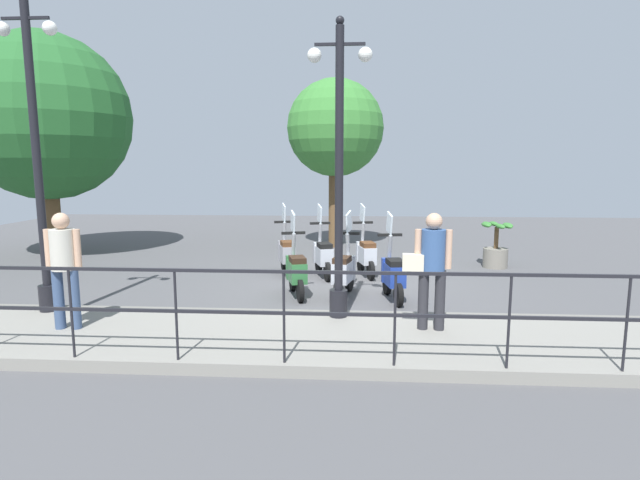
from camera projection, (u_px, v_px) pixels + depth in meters
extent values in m
plane|color=#4C4C4F|center=(345.00, 287.00, 9.77)|extent=(28.00, 28.00, 0.00)
cube|color=gray|center=(341.00, 340.00, 6.60)|extent=(2.20, 20.00, 0.15)
cube|color=slate|center=(342.00, 316.00, 7.64)|extent=(0.10, 20.00, 0.15)
cube|color=black|center=(339.00, 272.00, 5.45)|extent=(0.04, 16.00, 0.04)
cube|color=black|center=(339.00, 314.00, 5.52)|extent=(0.04, 16.00, 0.04)
cylinder|color=black|center=(627.00, 324.00, 5.33)|extent=(0.03, 0.03, 1.05)
cylinder|color=black|center=(509.00, 322.00, 5.41)|extent=(0.03, 0.03, 1.05)
cylinder|color=black|center=(395.00, 320.00, 5.49)|extent=(0.03, 0.03, 1.05)
cylinder|color=black|center=(284.00, 318.00, 5.57)|extent=(0.03, 0.03, 1.05)
cylinder|color=black|center=(176.00, 316.00, 5.65)|extent=(0.03, 0.03, 1.05)
cylinder|color=black|center=(71.00, 313.00, 5.73)|extent=(0.03, 0.03, 1.05)
cylinder|color=black|center=(338.00, 303.00, 7.36)|extent=(0.26, 0.26, 0.40)
cylinder|color=black|center=(339.00, 177.00, 7.08)|extent=(0.12, 0.12, 4.10)
cube|color=black|center=(340.00, 44.00, 6.82)|extent=(0.04, 0.70, 0.04)
sphere|color=white|center=(365.00, 54.00, 6.82)|extent=(0.20, 0.20, 0.20)
sphere|color=white|center=(314.00, 55.00, 6.86)|extent=(0.20, 0.20, 0.20)
sphere|color=black|center=(340.00, 20.00, 6.77)|extent=(0.12, 0.12, 0.12)
cylinder|color=black|center=(48.00, 298.00, 7.64)|extent=(0.26, 0.26, 0.40)
cylinder|color=black|center=(37.00, 162.00, 7.34)|extent=(0.12, 0.12, 4.52)
cube|color=black|center=(25.00, 18.00, 7.04)|extent=(0.04, 0.70, 0.04)
sphere|color=white|center=(50.00, 28.00, 7.04)|extent=(0.20, 0.20, 0.20)
sphere|color=white|center=(2.00, 29.00, 7.09)|extent=(0.20, 0.20, 0.20)
cylinder|color=#28282D|center=(440.00, 300.00, 6.72)|extent=(0.14, 0.14, 0.82)
cylinder|color=#28282D|center=(423.00, 300.00, 6.75)|extent=(0.14, 0.14, 0.82)
cylinder|color=#335184|center=(433.00, 250.00, 6.64)|extent=(0.35, 0.35, 0.55)
sphere|color=tan|center=(434.00, 221.00, 6.58)|extent=(0.22, 0.22, 0.22)
cylinder|color=tan|center=(449.00, 249.00, 6.60)|extent=(0.09, 0.09, 0.52)
cylinder|color=tan|center=(418.00, 248.00, 6.67)|extent=(0.09, 0.09, 0.52)
cube|color=beige|center=(413.00, 263.00, 6.66)|extent=(0.17, 0.29, 0.24)
cylinder|color=#384C70|center=(59.00, 299.00, 6.77)|extent=(0.14, 0.14, 0.82)
cylinder|color=#384C70|center=(75.00, 299.00, 6.77)|extent=(0.14, 0.14, 0.82)
cylinder|color=beige|center=(63.00, 250.00, 6.67)|extent=(0.33, 0.33, 0.55)
sphere|color=tan|center=(61.00, 221.00, 6.61)|extent=(0.22, 0.22, 0.22)
cylinder|color=tan|center=(48.00, 248.00, 6.67)|extent=(0.09, 0.09, 0.52)
cylinder|color=tan|center=(77.00, 249.00, 6.66)|extent=(0.09, 0.09, 0.52)
cylinder|color=brown|center=(54.00, 217.00, 13.22)|extent=(0.36, 0.36, 2.00)
sphere|color=#235B28|center=(46.00, 117.00, 12.83)|extent=(4.26, 4.26, 4.26)
cylinder|color=brown|center=(335.00, 206.00, 14.47)|extent=(0.36, 0.36, 2.39)
sphere|color=#387A33|center=(335.00, 128.00, 14.14)|extent=(2.75, 2.75, 2.75)
cylinder|color=slate|center=(495.00, 258.00, 11.64)|extent=(0.56, 0.56, 0.45)
cylinder|color=brown|center=(496.00, 238.00, 11.57)|extent=(0.10, 0.10, 0.50)
ellipsoid|color=#387A33|center=(494.00, 224.00, 11.77)|extent=(0.56, 0.16, 0.10)
ellipsoid|color=#387A33|center=(500.00, 226.00, 11.28)|extent=(0.56, 0.16, 0.10)
ellipsoid|color=#387A33|center=(486.00, 225.00, 11.54)|extent=(0.56, 0.16, 0.10)
ellipsoid|color=#387A33|center=(508.00, 225.00, 11.51)|extent=(0.56, 0.16, 0.10)
ellipsoid|color=#387A33|center=(487.00, 224.00, 11.72)|extent=(0.56, 0.16, 0.10)
ellipsoid|color=#387A33|center=(507.00, 226.00, 11.34)|extent=(0.56, 0.16, 0.10)
cylinder|color=black|center=(387.00, 284.00, 9.21)|extent=(0.41, 0.15, 0.40)
cylinder|color=black|center=(399.00, 295.00, 8.39)|extent=(0.41, 0.15, 0.40)
cube|color=navy|center=(394.00, 275.00, 8.68)|extent=(0.64, 0.38, 0.36)
cube|color=navy|center=(390.00, 270.00, 8.96)|extent=(0.17, 0.32, 0.44)
cube|color=black|center=(395.00, 262.00, 8.57)|extent=(0.44, 0.32, 0.10)
cylinder|color=gray|center=(390.00, 250.00, 8.96)|extent=(0.19, 0.10, 0.55)
cube|color=black|center=(390.00, 235.00, 8.92)|extent=(0.13, 0.44, 0.05)
cube|color=silver|center=(389.00, 223.00, 8.95)|extent=(0.39, 0.10, 0.42)
cylinder|color=black|center=(350.00, 281.00, 9.43)|extent=(0.41, 0.17, 0.40)
cylinder|color=black|center=(338.00, 291.00, 8.65)|extent=(0.41, 0.17, 0.40)
cube|color=#B7BCC6|center=(343.00, 272.00, 8.92)|extent=(0.65, 0.41, 0.36)
cube|color=#B7BCC6|center=(347.00, 267.00, 9.19)|extent=(0.19, 0.32, 0.44)
cube|color=black|center=(342.00, 260.00, 8.82)|extent=(0.45, 0.35, 0.10)
cylinder|color=gray|center=(348.00, 248.00, 9.19)|extent=(0.19, 0.11, 0.55)
cube|color=black|center=(348.00, 233.00, 9.15)|extent=(0.16, 0.44, 0.05)
cube|color=silver|center=(349.00, 222.00, 9.18)|extent=(0.38, 0.12, 0.42)
cylinder|color=black|center=(292.00, 280.00, 9.46)|extent=(0.41, 0.19, 0.40)
cylinder|color=black|center=(300.00, 291.00, 8.66)|extent=(0.41, 0.19, 0.40)
cube|color=#2D6B38|center=(297.00, 271.00, 8.94)|extent=(0.65, 0.44, 0.36)
cube|color=#2D6B38|center=(294.00, 267.00, 9.21)|extent=(0.20, 0.32, 0.44)
cube|color=black|center=(297.00, 260.00, 8.84)|extent=(0.46, 0.36, 0.10)
cylinder|color=gray|center=(294.00, 248.00, 9.22)|extent=(0.20, 0.12, 0.55)
cube|color=black|center=(293.00, 233.00, 9.18)|extent=(0.18, 0.44, 0.05)
cube|color=silver|center=(293.00, 222.00, 9.21)|extent=(0.38, 0.14, 0.42)
cylinder|color=black|center=(361.00, 263.00, 11.15)|extent=(0.41, 0.17, 0.40)
cylinder|color=black|center=(371.00, 271.00, 10.34)|extent=(0.41, 0.17, 0.40)
cube|color=#B7BCC6|center=(367.00, 255.00, 10.62)|extent=(0.65, 0.41, 0.36)
cube|color=#B7BCC6|center=(363.00, 251.00, 10.90)|extent=(0.19, 0.32, 0.44)
cube|color=#4C2D19|center=(368.00, 245.00, 10.52)|extent=(0.45, 0.35, 0.10)
cylinder|color=gray|center=(363.00, 235.00, 10.90)|extent=(0.19, 0.11, 0.55)
cube|color=black|center=(363.00, 223.00, 10.86)|extent=(0.16, 0.44, 0.05)
cube|color=silver|center=(362.00, 213.00, 10.89)|extent=(0.38, 0.12, 0.42)
cylinder|color=black|center=(319.00, 264.00, 11.02)|extent=(0.41, 0.19, 0.40)
cylinder|color=black|center=(327.00, 272.00, 10.22)|extent=(0.41, 0.19, 0.40)
cube|color=#B7BCC6|center=(324.00, 256.00, 10.50)|extent=(0.66, 0.44, 0.36)
cube|color=#B7BCC6|center=(321.00, 252.00, 10.78)|extent=(0.20, 0.32, 0.44)
cube|color=black|center=(325.00, 245.00, 10.40)|extent=(0.46, 0.36, 0.10)
cylinder|color=gray|center=(320.00, 236.00, 10.78)|extent=(0.20, 0.12, 0.55)
cube|color=black|center=(320.00, 223.00, 10.74)|extent=(0.18, 0.44, 0.05)
cube|color=silver|center=(319.00, 214.00, 10.77)|extent=(0.38, 0.14, 0.42)
cylinder|color=black|center=(284.00, 262.00, 11.28)|extent=(0.41, 0.19, 0.40)
cylinder|color=black|center=(290.00, 269.00, 10.48)|extent=(0.41, 0.19, 0.40)
cube|color=gray|center=(287.00, 254.00, 10.76)|extent=(0.65, 0.44, 0.36)
cube|color=gray|center=(285.00, 250.00, 11.03)|extent=(0.20, 0.32, 0.44)
cube|color=#4C2D19|center=(287.00, 243.00, 10.66)|extent=(0.46, 0.36, 0.10)
cylinder|color=gray|center=(284.00, 234.00, 11.04)|extent=(0.20, 0.12, 0.55)
cube|color=black|center=(284.00, 222.00, 11.00)|extent=(0.18, 0.44, 0.05)
cube|color=silver|center=(284.00, 213.00, 11.03)|extent=(0.38, 0.14, 0.42)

